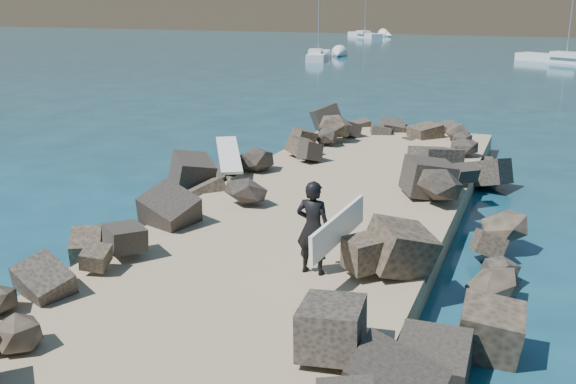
% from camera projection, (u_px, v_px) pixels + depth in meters
% --- Properties ---
extents(ground, '(800.00, 800.00, 0.00)m').
position_uv_depth(ground, '(305.00, 245.00, 14.17)').
color(ground, '#0F384C').
rests_on(ground, ground).
extents(jetty, '(6.00, 26.00, 0.60)m').
position_uv_depth(jetty, '(269.00, 266.00, 12.31)').
color(jetty, '#8C7759').
rests_on(jetty, ground).
extents(riprap_left, '(2.60, 22.00, 1.00)m').
position_uv_depth(riprap_left, '(154.00, 228.00, 13.73)').
color(riprap_left, black).
rests_on(riprap_left, ground).
extents(riprap_right, '(2.60, 22.00, 1.00)m').
position_uv_depth(riprap_right, '(426.00, 269.00, 11.66)').
color(riprap_right, black).
rests_on(riprap_right, ground).
extents(surfboard_resting, '(1.65, 2.23, 0.08)m').
position_uv_depth(surfboard_resting, '(229.00, 159.00, 17.48)').
color(surfboard_resting, silver).
rests_on(surfboard_resting, riprap_left).
extents(surfer_with_board, '(0.92, 2.07, 1.67)m').
position_uv_depth(surfer_with_board, '(317.00, 228.00, 11.00)').
color(surfer_with_board, black).
rests_on(surfer_with_board, jetty).
extents(sailboat_c, '(8.48, 6.09, 10.34)m').
position_uv_depth(sailboat_c, '(566.00, 59.00, 54.72)').
color(sailboat_c, silver).
rests_on(sailboat_c, ground).
extents(sailboat_a, '(3.15, 7.21, 8.49)m').
position_uv_depth(sailboat_a, '(318.00, 56.00, 57.96)').
color(sailboat_a, silver).
rests_on(sailboat_a, ground).
extents(sailboat_e, '(6.52, 7.11, 9.46)m').
position_uv_depth(sailboat_e, '(365.00, 35.00, 92.10)').
color(sailboat_e, silver).
rests_on(sailboat_e, ground).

